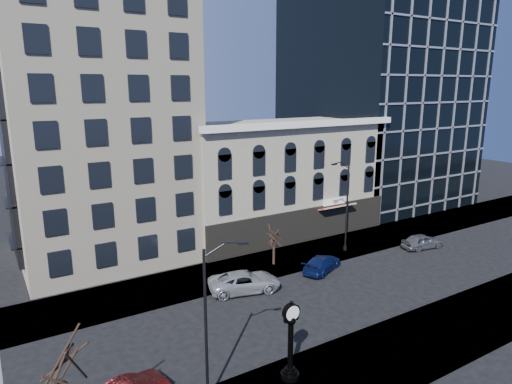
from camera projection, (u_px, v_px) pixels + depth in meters
ground at (262, 317)px, 32.00m from camera, size 160.00×160.00×0.00m
sidewalk_far at (211, 277)px, 38.61m from camera, size 160.00×6.00×0.12m
sidewalk_near at (339, 377)px, 25.36m from camera, size 160.00×6.00×0.12m
cream_tower at (89, 45)px, 40.11m from camera, size 15.90×15.40×42.50m
victorian_row at (277, 178)px, 49.94m from camera, size 22.60×11.19×12.50m
glass_office at (377, 99)px, 62.51m from camera, size 20.00×20.15×28.00m
street_clock at (291, 344)px, 24.73m from camera, size 1.05×1.05×4.62m
street_lamp_near at (218, 280)px, 22.03m from camera, size 2.18×0.89×8.69m
street_lamp_far at (343, 183)px, 42.81m from camera, size 2.35×0.36×9.06m
bare_tree_near at (62, 361)px, 17.86m from camera, size 4.02×4.02×6.90m
bare_tree_far at (274, 231)px, 40.53m from camera, size 2.44×2.44×4.19m
car_far_a at (245, 282)px, 35.90m from camera, size 6.19×4.02×1.59m
car_far_b at (322, 263)px, 39.87m from camera, size 5.14×3.75×1.38m
car_far_c at (422, 241)px, 45.41m from camera, size 4.55×2.36×1.48m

